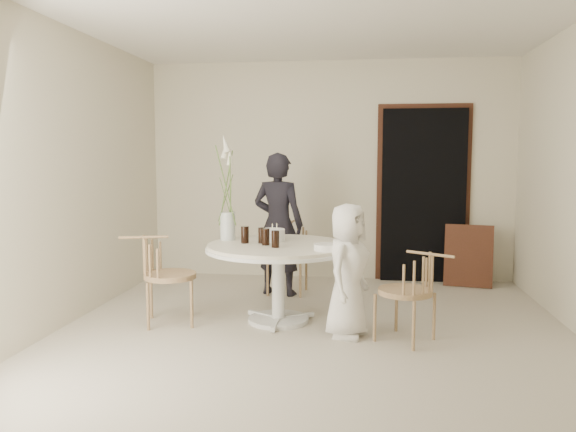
# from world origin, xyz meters

# --- Properties ---
(ground) EXTENTS (4.50, 4.50, 0.00)m
(ground) POSITION_xyz_m (0.00, 0.00, 0.00)
(ground) COLOR beige
(ground) RESTS_ON ground
(room_shell) EXTENTS (4.50, 4.50, 4.50)m
(room_shell) POSITION_xyz_m (0.00, 0.00, 1.62)
(room_shell) COLOR white
(room_shell) RESTS_ON ground
(doorway) EXTENTS (1.00, 0.10, 2.10)m
(doorway) POSITION_xyz_m (1.15, 2.19, 1.05)
(doorway) COLOR black
(doorway) RESTS_ON ground
(door_trim) EXTENTS (1.12, 0.03, 2.22)m
(door_trim) POSITION_xyz_m (1.15, 2.23, 1.11)
(door_trim) COLOR #4F251B
(door_trim) RESTS_ON ground
(table) EXTENTS (1.33, 1.33, 0.73)m
(table) POSITION_xyz_m (-0.35, 0.25, 0.62)
(table) COLOR silver
(table) RESTS_ON ground
(picture_frame) EXTENTS (0.57, 0.27, 0.73)m
(picture_frame) POSITION_xyz_m (1.66, 1.95, 0.36)
(picture_frame) COLOR #4F251B
(picture_frame) RESTS_ON ground
(chair_far) EXTENTS (0.47, 0.50, 0.79)m
(chair_far) POSITION_xyz_m (-0.40, 1.47, 0.51)
(chair_far) COLOR tan
(chair_far) RESTS_ON ground
(chair_right) EXTENTS (0.58, 0.57, 0.77)m
(chair_right) POSITION_xyz_m (0.86, -0.21, 0.50)
(chair_right) COLOR tan
(chair_right) RESTS_ON ground
(chair_left) EXTENTS (0.57, 0.54, 0.82)m
(chair_left) POSITION_xyz_m (-1.44, 0.05, 0.53)
(chair_left) COLOR tan
(chair_left) RESTS_ON ground
(girl) EXTENTS (0.65, 0.50, 1.57)m
(girl) POSITION_xyz_m (-0.50, 1.29, 0.78)
(girl) COLOR black
(girl) RESTS_ON ground
(boy) EXTENTS (0.53, 0.65, 1.14)m
(boy) POSITION_xyz_m (0.29, -0.08, 0.57)
(boy) COLOR white
(boy) RESTS_ON ground
(birthday_cake) EXTENTS (0.24, 0.24, 0.16)m
(birthday_cake) POSITION_xyz_m (-0.43, 0.43, 0.79)
(birthday_cake) COLOR white
(birthday_cake) RESTS_ON table
(cola_tumbler_a) EXTENTS (0.08, 0.08, 0.15)m
(cola_tumbler_a) POSITION_xyz_m (-0.45, 0.17, 0.80)
(cola_tumbler_a) COLOR black
(cola_tumbler_a) RESTS_ON table
(cola_tumbler_b) EXTENTS (0.09, 0.09, 0.15)m
(cola_tumbler_b) POSITION_xyz_m (-0.35, 0.05, 0.80)
(cola_tumbler_b) COLOR black
(cola_tumbler_b) RESTS_ON table
(cola_tumbler_c) EXTENTS (0.09, 0.09, 0.16)m
(cola_tumbler_c) POSITION_xyz_m (-0.66, 0.26, 0.81)
(cola_tumbler_c) COLOR black
(cola_tumbler_c) RESTS_ON table
(cola_tumbler_d) EXTENTS (0.07, 0.07, 0.14)m
(cola_tumbler_d) POSITION_xyz_m (-0.51, 0.28, 0.80)
(cola_tumbler_d) COLOR black
(cola_tumbler_d) RESTS_ON table
(plate_stack) EXTENTS (0.28, 0.28, 0.06)m
(plate_stack) POSITION_xyz_m (0.11, -0.05, 0.76)
(plate_stack) COLOR white
(plate_stack) RESTS_ON table
(flower_vase) EXTENTS (0.14, 0.14, 1.00)m
(flower_vase) POSITION_xyz_m (-0.87, 0.44, 1.08)
(flower_vase) COLOR silver
(flower_vase) RESTS_ON table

